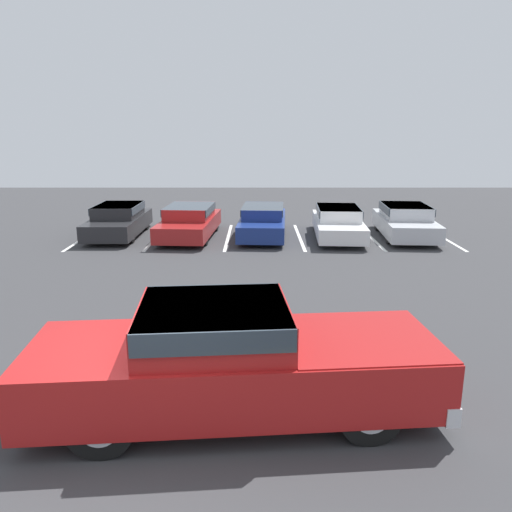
# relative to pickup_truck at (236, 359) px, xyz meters

# --- Properties ---
(ground_plane) EXTENTS (60.00, 60.00, 0.00)m
(ground_plane) POSITION_rel_pickup_truck_xyz_m (-1.20, -0.55, -0.87)
(ground_plane) COLOR #38383A
(stall_stripe_a) EXTENTS (0.12, 4.94, 0.01)m
(stall_stripe_a) POSITION_rel_pickup_truck_xyz_m (-6.42, 12.52, -0.86)
(stall_stripe_a) COLOR white
(stall_stripe_a) RESTS_ON ground_plane
(stall_stripe_b) EXTENTS (0.12, 4.94, 0.01)m
(stall_stripe_b) POSITION_rel_pickup_truck_xyz_m (-3.61, 12.52, -0.86)
(stall_stripe_b) COLOR white
(stall_stripe_b) RESTS_ON ground_plane
(stall_stripe_c) EXTENTS (0.12, 4.94, 0.01)m
(stall_stripe_c) POSITION_rel_pickup_truck_xyz_m (-0.81, 12.52, -0.86)
(stall_stripe_c) COLOR white
(stall_stripe_c) RESTS_ON ground_plane
(stall_stripe_d) EXTENTS (0.12, 4.94, 0.01)m
(stall_stripe_d) POSITION_rel_pickup_truck_xyz_m (2.00, 12.52, -0.86)
(stall_stripe_d) COLOR white
(stall_stripe_d) RESTS_ON ground_plane
(stall_stripe_e) EXTENTS (0.12, 4.94, 0.01)m
(stall_stripe_e) POSITION_rel_pickup_truck_xyz_m (4.81, 12.52, -0.86)
(stall_stripe_e) COLOR white
(stall_stripe_e) RESTS_ON ground_plane
(stall_stripe_f) EXTENTS (0.12, 4.94, 0.01)m
(stall_stripe_f) POSITION_rel_pickup_truck_xyz_m (7.62, 12.52, -0.86)
(stall_stripe_f) COLOR white
(stall_stripe_f) RESTS_ON ground_plane
(pickup_truck) EXTENTS (6.08, 2.55, 1.71)m
(pickup_truck) POSITION_rel_pickup_truck_xyz_m (0.00, 0.00, 0.00)
(pickup_truck) COLOR #A51919
(pickup_truck) RESTS_ON ground_plane
(parked_sedan_a) EXTENTS (1.78, 4.37, 1.24)m
(parked_sedan_a) POSITION_rel_pickup_truck_xyz_m (-5.15, 12.75, -0.21)
(parked_sedan_a) COLOR #232326
(parked_sedan_a) RESTS_ON ground_plane
(parked_sedan_b) EXTENTS (2.16, 4.67, 1.24)m
(parked_sedan_b) POSITION_rel_pickup_truck_xyz_m (-2.31, 12.49, -0.20)
(parked_sedan_b) COLOR maroon
(parked_sedan_b) RESTS_ON ground_plane
(parked_sedan_c) EXTENTS (1.99, 4.59, 1.20)m
(parked_sedan_c) POSITION_rel_pickup_truck_xyz_m (0.56, 12.65, -0.23)
(parked_sedan_c) COLOR navy
(parked_sedan_c) RESTS_ON ground_plane
(parked_sedan_d) EXTENTS (2.02, 4.67, 1.20)m
(parked_sedan_d) POSITION_rel_pickup_truck_xyz_m (3.48, 12.43, -0.22)
(parked_sedan_d) COLOR silver
(parked_sedan_d) RESTS_ON ground_plane
(parked_sedan_e) EXTENTS (2.14, 4.51, 1.26)m
(parked_sedan_e) POSITION_rel_pickup_truck_xyz_m (6.12, 12.52, -0.20)
(parked_sedan_e) COLOR #B7BABF
(parked_sedan_e) RESTS_ON ground_plane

